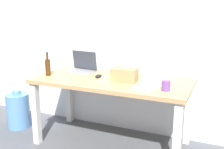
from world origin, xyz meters
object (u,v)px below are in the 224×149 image
laptop_right (157,77)px  beer_bottle (48,67)px  computer_mouse (99,76)px  coffee_mug (166,86)px  cardboard_box (124,75)px  water_cooler_jug (18,110)px  laptop_left (81,67)px  desk (112,88)px

laptop_right → beer_bottle: 1.21m
computer_mouse → coffee_mug: bearing=-12.0°
computer_mouse → cardboard_box: size_ratio=0.38×
laptop_right → computer_mouse: bearing=-169.0°
water_cooler_jug → computer_mouse: bearing=4.1°
laptop_right → water_cooler_jug: size_ratio=0.63×
coffee_mug → laptop_left: bearing=161.9°
cardboard_box → desk: bearing=172.3°
laptop_right → cardboard_box: bearing=-155.5°
beer_bottle → computer_mouse: beer_bottle is taller
coffee_mug → laptop_right: bearing=117.8°
computer_mouse → cardboard_box: cardboard_box is taller
laptop_left → water_cooler_jug: laptop_left is taller
beer_bottle → cardboard_box: 0.88m
beer_bottle → laptop_left: bearing=50.1°
laptop_left → laptop_right: laptop_left is taller
laptop_left → laptop_right: (0.92, -0.05, -0.02)m
laptop_left → beer_bottle: (-0.25, -0.30, 0.05)m
computer_mouse → water_cooler_jug: size_ratio=0.21×
laptop_left → computer_mouse: (0.31, -0.17, -0.04)m
desk → coffee_mug: 0.66m
laptop_left → computer_mouse: size_ratio=3.61×
laptop_right → coffee_mug: laptop_right is taller
beer_bottle → coffee_mug: 1.34m
water_cooler_jug → coffee_mug: bearing=-3.3°
laptop_left → computer_mouse: bearing=-28.3°
laptop_right → coffee_mug: bearing=-62.2°
coffee_mug → water_cooler_jug: coffee_mug is taller
computer_mouse → coffee_mug: 0.80m
beer_bottle → coffee_mug: beer_bottle is taller
water_cooler_jug → laptop_left: bearing=17.1°
desk → laptop_left: bearing=160.5°
cardboard_box → computer_mouse: bearing=176.3°
laptop_right → laptop_left: bearing=177.1°
computer_mouse → water_cooler_jug: (-1.11, -0.08, -0.54)m
laptop_right → cardboard_box: 0.34m
laptop_left → cardboard_box: (0.62, -0.19, 0.01)m
water_cooler_jug → laptop_right: bearing=6.6°
desk → water_cooler_jug: size_ratio=3.41×
desk → computer_mouse: 0.20m
coffee_mug → beer_bottle: bearing=177.9°
desk → cardboard_box: bearing=-7.7°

